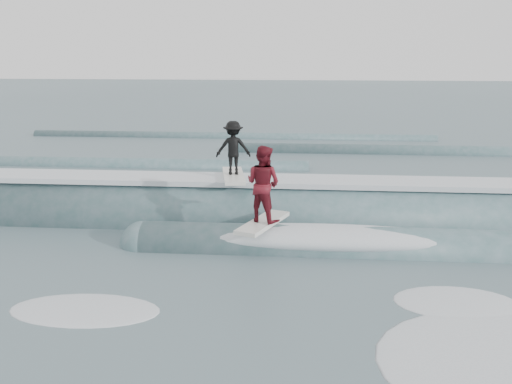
{
  "coord_description": "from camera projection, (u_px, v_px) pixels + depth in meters",
  "views": [
    {
      "loc": [
        1.24,
        -8.55,
        4.75
      ],
      "look_at": [
        0.0,
        5.8,
        1.1
      ],
      "focal_mm": 40.0,
      "sensor_mm": 36.0,
      "label": 1
    }
  ],
  "objects": [
    {
      "name": "ground",
      "position": [
        226.0,
        340.0,
        9.52
      ],
      "size": [
        160.0,
        160.0,
        0.0
      ],
      "primitive_type": "plane",
      "color": "#3C5158",
      "rests_on": "ground"
    },
    {
      "name": "breaking_wave",
      "position": [
        268.0,
        223.0,
        15.74
      ],
      "size": [
        21.74,
        3.96,
        2.36
      ],
      "color": "#35585A",
      "rests_on": "ground"
    },
    {
      "name": "surfer_black",
      "position": [
        233.0,
        151.0,
        15.67
      ],
      "size": [
        1.02,
        2.07,
        1.57
      ],
      "color": "silver",
      "rests_on": "ground"
    },
    {
      "name": "surfer_red",
      "position": [
        263.0,
        187.0,
        13.57
      ],
      "size": [
        1.24,
        2.06,
        1.94
      ],
      "color": "silver",
      "rests_on": "ground"
    },
    {
      "name": "whitewater",
      "position": [
        386.0,
        364.0,
        8.82
      ],
      "size": [
        13.16,
        7.96,
        0.1
      ],
      "color": "silver",
      "rests_on": "ground"
    },
    {
      "name": "far_swells",
      "position": [
        279.0,
        153.0,
        26.57
      ],
      "size": [
        40.57,
        8.65,
        0.8
      ],
      "color": "#35585A",
      "rests_on": "ground"
    }
  ]
}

